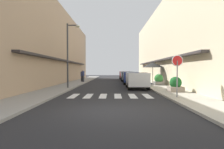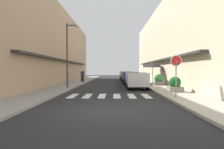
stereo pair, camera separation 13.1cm
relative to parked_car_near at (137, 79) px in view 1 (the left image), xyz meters
The scene contains 17 objects.
ground_plane 6.19m from the parked_car_near, 112.03° to the left, with size 82.19×82.19×0.00m, color #232326.
sidewalk_left 8.95m from the parked_car_near, 140.45° to the left, with size 2.45×52.30×0.12m, color gray.
sidewalk_right 6.17m from the parked_car_near, 68.12° to the left, with size 2.45×52.30×0.12m, color #ADA899.
building_row_left 12.97m from the parked_car_near, 148.31° to the left, with size 5.50×35.62×9.18m.
building_row_right 9.70m from the parked_car_near, 47.46° to the left, with size 5.50×35.62×9.67m.
crosswalk 5.40m from the parked_car_near, 115.56° to the right, with size 5.20×2.20×0.01m.
parked_car_near is the anchor object (origin of this frame).
parked_car_mid 5.71m from the parked_car_near, 90.00° to the left, with size 1.94×4.31×1.47m.
parked_car_far 11.82m from the parked_car_near, 90.00° to the left, with size 1.87×4.19×1.47m.
parked_car_distant 17.42m from the parked_car_near, 90.00° to the left, with size 1.91×4.19×1.47m.
round_street_sign 6.41m from the parked_car_near, 75.77° to the right, with size 0.65×0.07×2.42m.
street_lamp 6.53m from the parked_car_near, behind, with size 1.19×0.28×5.66m.
cafe_umbrella 5.54m from the parked_car_near, 63.09° to the left, with size 2.54×2.54×2.44m.
planter_corner 4.09m from the parked_car_near, 53.95° to the right, with size 0.99×0.99×1.09m.
planter_midblock 3.86m from the parked_car_near, 46.62° to the left, with size 0.94×0.94×1.15m.
pedestrian_walking_near 10.39m from the parked_car_near, 126.30° to the left, with size 0.34×0.34×1.64m.
pedestrian_walking_far 10.87m from the parked_car_near, 125.99° to the left, with size 0.34×0.34×1.54m.
Camera 1 is at (0.17, -7.78, 1.67)m, focal length 30.50 mm.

